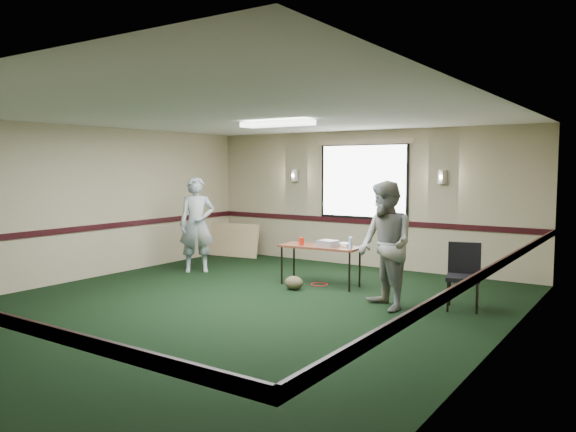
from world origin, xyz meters
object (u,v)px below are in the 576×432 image
Objects in this scene: folding_table at (320,249)px; person_right at (385,245)px; person_left at (197,225)px; projector at (328,243)px; conference_chair at (464,270)px.

folding_table is 0.77× the size of person_right.
person_left is (-2.57, -0.22, 0.27)m from folding_table.
folding_table is 4.57× the size of projector.
person_left reaches higher than projector.
projector is 2.31m from conference_chair.
conference_chair reaches higher than projector.
person_right is at bearing -51.02° from person_left.
folding_table is at bearing -177.64° from projector.
person_right is (4.11, -0.62, -0.00)m from person_left.
person_left is 4.16m from person_right.
person_left reaches higher than person_right.
projector is 2.73m from person_left.
conference_chair is at bearing 0.94° from projector.
conference_chair is (2.44, -0.18, -0.09)m from folding_table.
projector reaches higher than folding_table.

